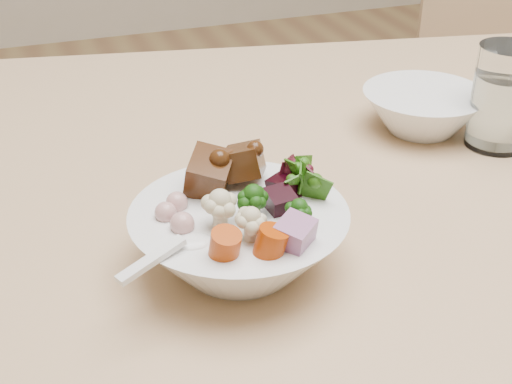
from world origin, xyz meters
The scene contains 5 objects.
chair_far centered at (0.50, 0.55, 0.51)m, with size 0.54×0.54×0.90m.
food_bowl centered at (-0.39, -0.16, 0.82)m, with size 0.19×0.19×0.10m.
soup_spoon centered at (-0.45, -0.19, 0.84)m, with size 0.09×0.05×0.02m.
water_glass centered at (-0.02, -0.03, 0.84)m, with size 0.07×0.07×0.12m.
side_bowl centered at (-0.08, 0.04, 0.81)m, with size 0.15×0.15×0.05m, color white, non-canonical shape.
Camera 1 is at (-0.55, -0.65, 1.17)m, focal length 50.00 mm.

